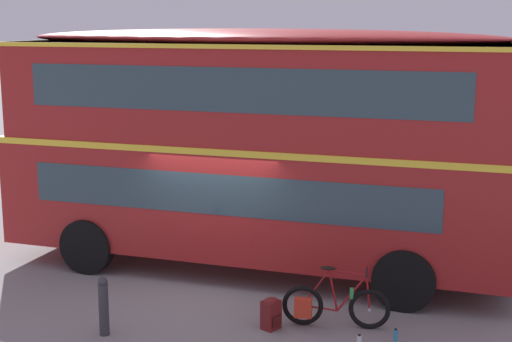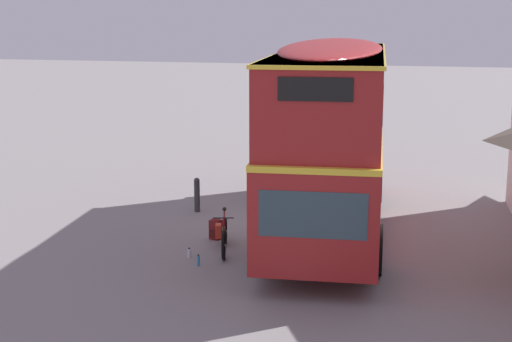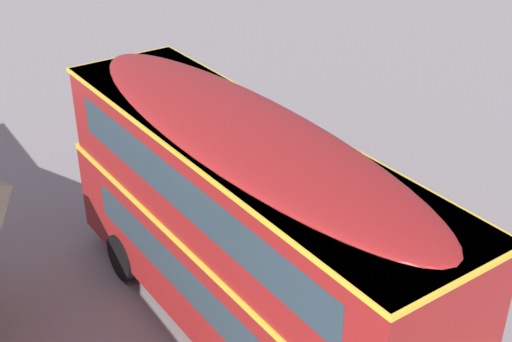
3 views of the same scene
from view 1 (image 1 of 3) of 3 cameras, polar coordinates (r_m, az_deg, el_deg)
ground_plane at (r=14.49m, az=-2.73°, el=-8.56°), size 120.00×120.00×0.00m
double_decker_bus at (r=14.58m, az=-0.06°, el=2.33°), size 10.22×3.30×4.79m
touring_bicycle at (r=12.48m, az=5.79°, el=-10.14°), size 1.73×0.73×1.03m
backpack_on_ground at (r=12.39m, az=1.15°, el=-10.72°), size 0.34×0.34×0.53m
water_bottle_clear_plastic at (r=11.86m, az=7.84°, el=-12.74°), size 0.08×0.08×0.24m
water_bottle_blue_sports at (r=12.09m, az=10.55°, el=-12.29°), size 0.06×0.06×0.26m
pub_building at (r=21.63m, az=15.39°, el=3.59°), size 15.14×7.22×4.24m
kerb_bollard at (r=12.33m, az=-11.51°, el=-9.96°), size 0.16×0.16×0.97m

